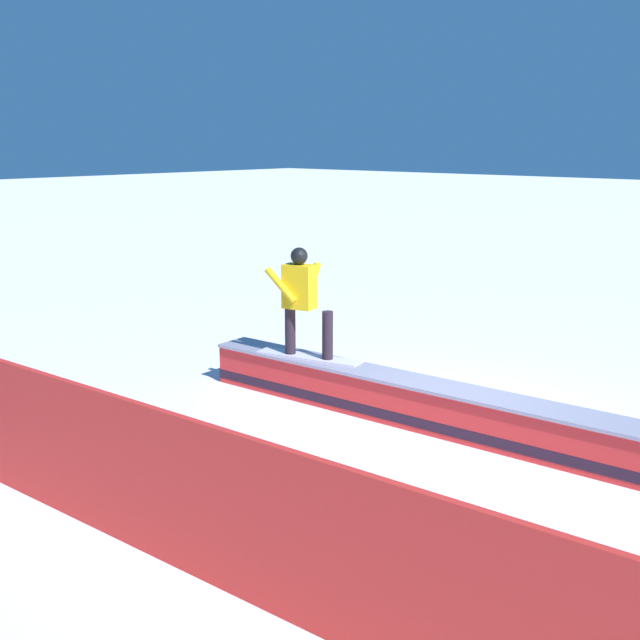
# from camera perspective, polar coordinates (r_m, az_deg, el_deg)

# --- Properties ---
(ground_plane) EXTENTS (120.00, 120.00, 0.00)m
(ground_plane) POSITION_cam_1_polar(r_m,az_deg,el_deg) (9.13, 9.37, -8.20)
(ground_plane) COLOR white
(grind_box) EXTENTS (6.90, 1.00, 0.55)m
(grind_box) POSITION_cam_1_polar(r_m,az_deg,el_deg) (9.04, 9.43, -6.72)
(grind_box) COLOR red
(grind_box) RESTS_ON ground_plane
(snowboarder) EXTENTS (1.46, 0.63, 1.42)m
(snowboarder) POSITION_cam_1_polar(r_m,az_deg,el_deg) (9.88, -1.35, 1.63)
(snowboarder) COLOR silver
(snowboarder) RESTS_ON grind_box
(safety_fence) EXTENTS (11.33, 0.84, 1.29)m
(safety_fence) POSITION_cam_1_polar(r_m,az_deg,el_deg) (6.19, -10.40, -12.47)
(safety_fence) COLOR red
(safety_fence) RESTS_ON ground_plane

